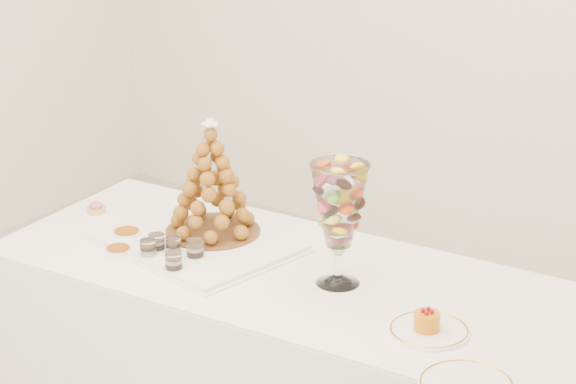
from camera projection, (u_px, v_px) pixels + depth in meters
The scene contains 14 objects.
buffet_table at pixel (293, 376), 3.61m from camera, with size 1.98×0.89×0.74m.
lace_tray at pixel (196, 242), 3.67m from camera, with size 0.61×0.46×0.02m, color white.
macaron_vase at pixel (339, 207), 3.32m from camera, with size 0.17×0.17×0.38m.
cake_plate at pixel (429, 331), 3.11m from camera, with size 0.23×0.23×0.01m, color white.
pink_tart at pixel (96, 208), 3.93m from camera, with size 0.06×0.06×0.04m.
verrine_a at pixel (157, 244), 3.59m from camera, with size 0.05×0.05×0.07m, color white.
verrine_b at pixel (173, 247), 3.57m from camera, with size 0.05×0.05×0.07m, color white.
verrine_c at pixel (195, 251), 3.54m from camera, with size 0.06×0.06×0.07m, color white.
verrine_d at pixel (148, 250), 3.55m from camera, with size 0.05×0.05×0.07m, color white.
verrine_e at pixel (174, 264), 3.45m from camera, with size 0.05×0.05×0.07m, color white.
ramekin_back at pixel (127, 235), 3.71m from camera, with size 0.09×0.09×0.03m, color white.
ramekin_front at pixel (118, 252), 3.59m from camera, with size 0.08×0.08×0.03m, color white.
croquembouche at pixel (212, 178), 3.65m from camera, with size 0.32×0.32×0.39m.
mousse_cake at pixel (427, 321), 3.10m from camera, with size 0.07×0.07×0.06m.
Camera 1 is at (1.89, -2.49, 2.23)m, focal length 70.00 mm.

